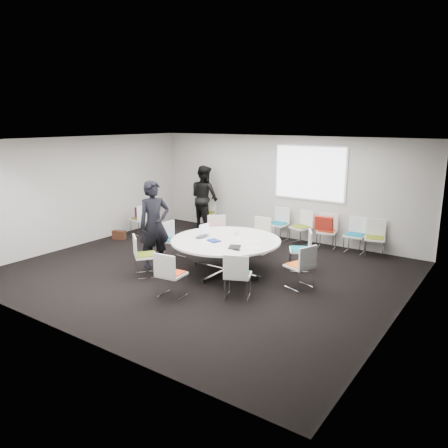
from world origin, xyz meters
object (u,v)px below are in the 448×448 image
Objects in this scene: chair_spare_left at (141,225)px; chair_person_back at (208,219)px; chair_ring_e at (174,247)px; person_main at (154,225)px; chair_ring_f at (145,263)px; chair_ring_g at (171,283)px; chair_back_a at (278,230)px; chair_back_b at (301,234)px; chair_ring_c at (259,243)px; chair_back_d at (355,242)px; conference_table at (226,247)px; chair_back_e at (374,245)px; cup at (236,233)px; person_back at (204,198)px; chair_back_c at (327,238)px; laptop at (204,237)px; maroon_bag at (140,213)px; chair_ring_a at (300,274)px; chair_ring_h at (238,284)px; brown_bag at (119,235)px; chair_ring_b at (300,257)px; chair_ring_d at (218,240)px.

chair_spare_left is 1.00× the size of chair_person_back.
person_main reaches higher than chair_ring_e.
chair_ring_f is 1.00× the size of chair_ring_g.
chair_back_b is at bearing -177.17° from chair_back_a.
chair_ring_c is 1.39m from chair_back_a.
chair_back_d is at bearing -143.29° from chair_ring_c.
chair_ring_e is at bearing 68.67° from chair_back_a.
conference_table is 2.65× the size of chair_back_a.
chair_back_e is at bearing 52.13° from conference_table.
cup is (0.09, -1.15, 0.50)m from chair_ring_c.
conference_table is 2.65× the size of chair_back_d.
person_back is 3.60m from cup.
chair_spare_left is at bearing 8.92° from chair_back_c.
laptop is (-0.36, -1.71, 0.47)m from chair_ring_c.
person_back is at bearing -8.22° from chair_back_c.
chair_ring_f and chair_back_c have the same top height.
chair_spare_left is (-6.10, -1.72, 0.00)m from chair_back_e.
maroon_bag is at bearing 135.39° from chair_ring_g.
chair_ring_a is 1.00× the size of chair_ring_h.
cup is (-1.12, -2.52, 0.50)m from chair_back_c.
chair_back_b is (1.91, 2.89, 0.00)m from chair_ring_e.
brown_bag is (-3.89, 2.24, -0.16)m from chair_ring_g.
chair_ring_c is at bearing 94.33° from cup.
brown_bag is (-5.63, 0.45, -0.16)m from chair_ring_a.
chair_ring_b is 5.08m from maroon_bag.
chair_ring_e and chair_person_back have the same top height.
chair_back_d and chair_back_e have the same top height.
chair_back_d is 2.44× the size of brown_bag.
laptop reaches higher than conference_table.
chair_ring_g is 2.20× the size of maroon_bag.
chair_back_b is at bearing -171.77° from chair_ring_d.
chair_ring_e is 1.18m from laptop.
chair_back_b is 1.00× the size of chair_person_back.
chair_ring_e is 1.00× the size of chair_back_d.
chair_spare_left is at bearing -115.93° from chair_ring_e.
chair_ring_a is 2.96m from chair_ring_d.
conference_table is at bearing 110.61° from chair_ring_h.
chair_ring_d and chair_ring_e have the same top height.
chair_back_b and chair_person_back have the same top height.
person_main is (-1.37, -2.18, 0.70)m from chair_ring_c.
chair_ring_g is at bearing -37.98° from maroon_bag.
chair_ring_f is 2.20× the size of maroon_bag.
chair_person_back reaches higher than laptop.
chair_ring_g is 1.00× the size of chair_spare_left.
chair_back_e is 0.45× the size of person_main.
chair_ring_f is 4.43m from chair_back_b.
chair_back_e is (2.34, 4.67, 0.00)m from chair_ring_g.
chair_ring_d is 2.80m from maroon_bag.
conference_table is 1.72m from chair_ring_a.
chair_ring_b is at bearing 131.03° from chair_person_back.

